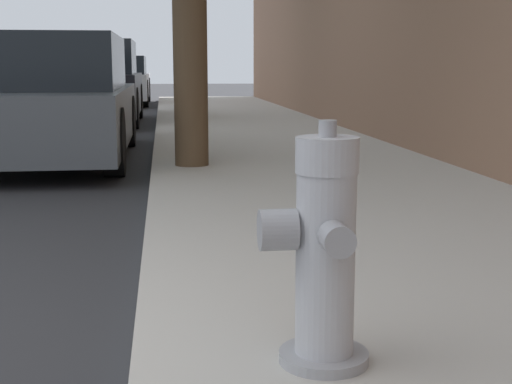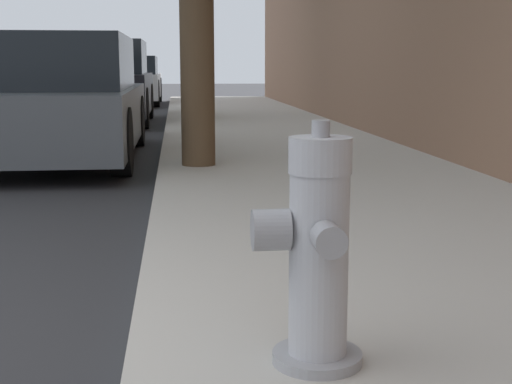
% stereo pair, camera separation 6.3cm
% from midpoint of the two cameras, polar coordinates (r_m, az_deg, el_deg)
% --- Properties ---
extents(fire_hydrant, '(0.36, 0.39, 0.79)m').
position_cam_midpoint_polar(fire_hydrant, '(2.29, 4.56, -4.93)').
color(fire_hydrant, '#97979C').
rests_on(fire_hydrant, sidewalk_slab).
extents(parked_car_near, '(1.81, 4.28, 1.40)m').
position_cam_midpoint_polar(parked_car_near, '(8.40, -16.54, 6.99)').
color(parked_car_near, '#4C5156').
rests_on(parked_car_near, ground_plane).
extents(parked_car_mid, '(1.82, 3.95, 1.51)m').
position_cam_midpoint_polar(parked_car_mid, '(13.60, -13.27, 8.40)').
color(parked_car_mid, black).
rests_on(parked_car_mid, ground_plane).
extents(parked_car_far, '(1.82, 4.43, 1.31)m').
position_cam_midpoint_polar(parked_car_far, '(20.08, -11.26, 8.72)').
color(parked_car_far, silver).
rests_on(parked_car_far, ground_plane).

